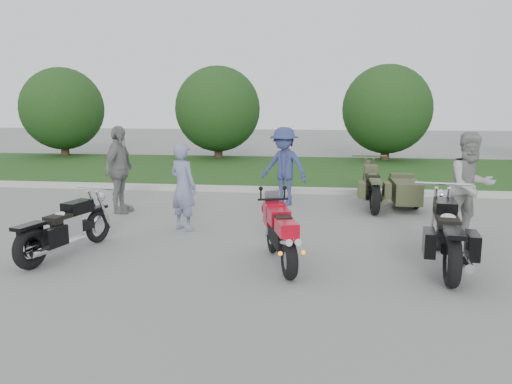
# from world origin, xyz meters

# --- Properties ---
(ground) EXTENTS (80.00, 80.00, 0.00)m
(ground) POSITION_xyz_m (0.00, 0.00, 0.00)
(ground) COLOR gray
(ground) RESTS_ON ground
(curb) EXTENTS (60.00, 0.30, 0.15)m
(curb) POSITION_xyz_m (0.00, 6.00, 0.07)
(curb) COLOR #B5B3AA
(curb) RESTS_ON ground
(grass_strip) EXTENTS (60.00, 8.00, 0.14)m
(grass_strip) POSITION_xyz_m (0.00, 10.15, 0.07)
(grass_strip) COLOR #31561D
(grass_strip) RESTS_ON ground
(tree_far_left) EXTENTS (3.60, 3.60, 4.00)m
(tree_far_left) POSITION_xyz_m (-10.00, 13.50, 2.19)
(tree_far_left) COLOR #3F2B1C
(tree_far_left) RESTS_ON ground
(tree_mid_left) EXTENTS (3.60, 3.60, 4.00)m
(tree_mid_left) POSITION_xyz_m (-3.00, 13.50, 2.19)
(tree_mid_left) COLOR #3F2B1C
(tree_mid_left) RESTS_ON ground
(tree_mid_right) EXTENTS (3.60, 3.60, 4.00)m
(tree_mid_right) POSITION_xyz_m (4.00, 13.50, 2.19)
(tree_mid_right) COLOR #3F2B1C
(tree_mid_right) RESTS_ON ground
(sportbike_red) EXTENTS (0.69, 1.80, 0.87)m
(sportbike_red) POSITION_xyz_m (0.80, -0.28, 0.51)
(sportbike_red) COLOR black
(sportbike_red) RESTS_ON ground
(cruiser_left) EXTENTS (0.64, 2.14, 0.84)m
(cruiser_left) POSITION_xyz_m (-2.69, -0.25, 0.43)
(cruiser_left) COLOR black
(cruiser_left) RESTS_ON ground
(cruiser_right) EXTENTS (0.54, 2.49, 0.96)m
(cruiser_right) POSITION_xyz_m (3.24, -0.11, 0.49)
(cruiser_right) COLOR black
(cruiser_right) RESTS_ON ground
(cruiser_sidecar) EXTENTS (1.25, 2.49, 0.96)m
(cruiser_sidecar) POSITION_xyz_m (3.02, 4.26, 0.45)
(cruiser_sidecar) COLOR black
(cruiser_sidecar) RESTS_ON ground
(person_stripe) EXTENTS (0.74, 0.66, 1.69)m
(person_stripe) POSITION_xyz_m (-1.24, 1.66, 0.85)
(person_stripe) COLOR slate
(person_stripe) RESTS_ON ground
(person_grey) EXTENTS (1.13, 1.00, 1.94)m
(person_grey) POSITION_xyz_m (4.05, 1.72, 0.97)
(person_grey) COLOR gray
(person_grey) RESTS_ON ground
(person_denim) EXTENTS (1.39, 1.14, 1.88)m
(person_denim) POSITION_xyz_m (0.50, 4.36, 0.94)
(person_denim) COLOR navy
(person_denim) RESTS_ON ground
(person_back) EXTENTS (0.56, 1.17, 1.95)m
(person_back) POSITION_xyz_m (-3.09, 3.02, 0.97)
(person_back) COLOR gray
(person_back) RESTS_ON ground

